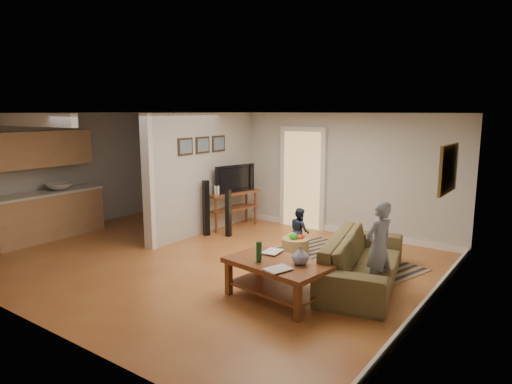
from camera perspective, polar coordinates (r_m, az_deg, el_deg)
ground at (r=8.06m, az=-6.75°, el=-8.31°), size 7.50×7.50×0.00m
room_shell at (r=8.77m, az=-10.24°, el=2.88°), size 7.54×6.02×2.52m
area_rug at (r=7.97m, az=9.71°, el=-8.58°), size 2.96×2.49×0.01m
sofa at (r=7.14m, az=13.08°, el=-11.01°), size 1.50×2.59×0.71m
coffee_table at (r=6.25m, az=2.83°, el=-9.72°), size 1.47×0.98×0.82m
tv_console at (r=9.96m, az=-3.04°, el=-0.35°), size 0.76×1.35×1.10m
speaker_left at (r=9.39m, az=-6.26°, el=-2.01°), size 0.15×0.15×1.15m
speaker_right at (r=9.29m, az=-3.48°, el=-2.65°), size 0.10×0.10×0.97m
toy_basket at (r=8.16m, az=4.94°, el=-6.73°), size 0.49×0.49×0.43m
child at (r=6.88m, az=14.81°, el=-11.91°), size 0.47×0.56×1.32m
toddler at (r=8.39m, az=5.43°, el=-7.55°), size 0.51×0.50×0.83m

